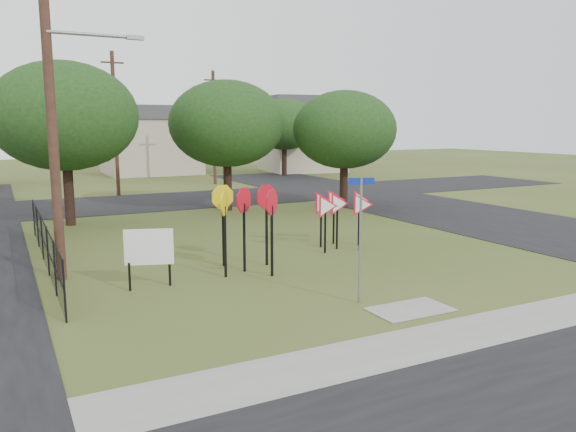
% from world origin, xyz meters
% --- Properties ---
extents(ground, '(140.00, 140.00, 0.00)m').
position_xyz_m(ground, '(0.00, 0.00, 0.00)').
color(ground, '#3C4B1C').
extents(sidewalk, '(30.00, 1.60, 0.02)m').
position_xyz_m(sidewalk, '(0.00, -4.20, 0.01)').
color(sidewalk, gray).
rests_on(sidewalk, ground).
extents(planting_strip, '(30.00, 0.80, 0.02)m').
position_xyz_m(planting_strip, '(0.00, -5.40, 0.01)').
color(planting_strip, '#3C4B1C').
rests_on(planting_strip, ground).
extents(street_right, '(8.00, 50.00, 0.02)m').
position_xyz_m(street_right, '(12.00, 10.00, 0.01)').
color(street_right, black).
rests_on(street_right, ground).
extents(street_far, '(60.00, 8.00, 0.02)m').
position_xyz_m(street_far, '(0.00, 20.00, 0.01)').
color(street_far, black).
rests_on(street_far, ground).
extents(curb_pad, '(2.00, 1.20, 0.02)m').
position_xyz_m(curb_pad, '(0.00, -2.40, 0.01)').
color(curb_pad, gray).
rests_on(curb_pad, ground).
extents(street_name_sign, '(0.63, 0.24, 3.20)m').
position_xyz_m(street_name_sign, '(-0.80, -1.35, 1.82)').
color(street_name_sign, gray).
rests_on(street_name_sign, ground).
extents(stop_sign_cluster, '(2.35, 2.17, 2.64)m').
position_xyz_m(stop_sign_cluster, '(-2.10, 2.89, 1.94)').
color(stop_sign_cluster, black).
rests_on(stop_sign_cluster, ground).
extents(yield_sign_cluster, '(2.74, 1.72, 2.14)m').
position_xyz_m(yield_sign_cluster, '(2.23, 4.35, 1.58)').
color(yield_sign_cluster, black).
rests_on(yield_sign_cluster, ground).
extents(info_board, '(1.28, 0.47, 1.67)m').
position_xyz_m(info_board, '(-5.21, 2.39, 1.10)').
color(info_board, black).
rests_on(info_board, ground).
extents(utility_pole_main, '(3.55, 0.33, 10.00)m').
position_xyz_m(utility_pole_main, '(-7.24, 4.50, 5.21)').
color(utility_pole_main, '#492E22').
rests_on(utility_pole_main, ground).
extents(far_pole_a, '(1.40, 0.24, 9.00)m').
position_xyz_m(far_pole_a, '(-2.00, 24.00, 4.60)').
color(far_pole_a, '#492E22').
rests_on(far_pole_a, ground).
extents(far_pole_b, '(1.40, 0.24, 8.50)m').
position_xyz_m(far_pole_b, '(6.00, 28.00, 4.35)').
color(far_pole_b, '#492E22').
rests_on(far_pole_b, ground).
extents(fence_run, '(0.05, 11.55, 1.50)m').
position_xyz_m(fence_run, '(-7.60, 6.25, 0.78)').
color(fence_run, black).
rests_on(fence_run, ground).
extents(house_mid, '(8.40, 8.40, 6.20)m').
position_xyz_m(house_mid, '(4.00, 40.00, 3.15)').
color(house_mid, '#BAAD95').
rests_on(house_mid, ground).
extents(house_right, '(8.30, 8.30, 7.20)m').
position_xyz_m(house_right, '(18.00, 36.00, 3.65)').
color(house_right, '#BAAD95').
rests_on(house_right, ground).
extents(tree_near_left, '(6.40, 6.40, 7.27)m').
position_xyz_m(tree_near_left, '(-6.00, 14.00, 4.86)').
color(tree_near_left, black).
rests_on(tree_near_left, ground).
extents(tree_near_mid, '(6.00, 6.00, 6.80)m').
position_xyz_m(tree_near_mid, '(2.00, 15.00, 4.54)').
color(tree_near_mid, black).
rests_on(tree_near_mid, ground).
extents(tree_near_right, '(5.60, 5.60, 6.33)m').
position_xyz_m(tree_near_right, '(8.00, 13.00, 4.22)').
color(tree_near_right, black).
rests_on(tree_near_right, ground).
extents(tree_far_right, '(6.00, 6.00, 6.80)m').
position_xyz_m(tree_far_right, '(14.00, 32.00, 4.54)').
color(tree_far_right, black).
rests_on(tree_far_right, ground).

